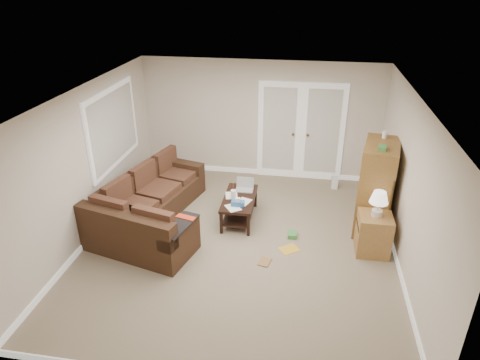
% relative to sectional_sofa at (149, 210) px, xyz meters
% --- Properties ---
extents(floor, '(5.50, 5.50, 0.00)m').
position_rel_sectional_sofa_xyz_m(floor, '(1.65, -0.26, -0.32)').
color(floor, gray).
rests_on(floor, ground).
extents(ceiling, '(5.00, 5.50, 0.02)m').
position_rel_sectional_sofa_xyz_m(ceiling, '(1.65, -0.26, 2.18)').
color(ceiling, white).
rests_on(ceiling, wall_back).
extents(wall_left, '(0.02, 5.50, 2.50)m').
position_rel_sectional_sofa_xyz_m(wall_left, '(-0.85, -0.26, 0.93)').
color(wall_left, beige).
rests_on(wall_left, floor).
extents(wall_right, '(0.02, 5.50, 2.50)m').
position_rel_sectional_sofa_xyz_m(wall_right, '(4.15, -0.26, 0.93)').
color(wall_right, beige).
rests_on(wall_right, floor).
extents(wall_back, '(5.00, 0.02, 2.50)m').
position_rel_sectional_sofa_xyz_m(wall_back, '(1.65, 2.49, 0.93)').
color(wall_back, beige).
rests_on(wall_back, floor).
extents(wall_front, '(5.00, 0.02, 2.50)m').
position_rel_sectional_sofa_xyz_m(wall_front, '(1.65, -3.01, 0.93)').
color(wall_front, beige).
rests_on(wall_front, floor).
extents(baseboards, '(5.00, 5.50, 0.10)m').
position_rel_sectional_sofa_xyz_m(baseboards, '(1.65, -0.26, -0.27)').
color(baseboards, white).
rests_on(baseboards, floor).
extents(french_doors, '(1.80, 0.05, 2.13)m').
position_rel_sectional_sofa_xyz_m(french_doors, '(2.50, 2.45, 0.71)').
color(french_doors, white).
rests_on(french_doors, floor).
extents(window_left, '(0.05, 1.92, 1.42)m').
position_rel_sectional_sofa_xyz_m(window_left, '(-0.82, 0.74, 1.23)').
color(window_left, white).
rests_on(window_left, wall_left).
extents(sectional_sofa, '(1.93, 3.02, 0.82)m').
position_rel_sectional_sofa_xyz_m(sectional_sofa, '(0.00, 0.00, 0.00)').
color(sectional_sofa, '#3A2516').
rests_on(sectional_sofa, floor).
extents(coffee_table, '(0.56, 1.10, 0.75)m').
position_rel_sectional_sofa_xyz_m(coffee_table, '(1.52, 0.51, -0.08)').
color(coffee_table, black).
rests_on(coffee_table, floor).
extents(tv_armoire, '(0.71, 1.06, 1.69)m').
position_rel_sectional_sofa_xyz_m(tv_armoire, '(3.84, 0.60, 0.47)').
color(tv_armoire, brown).
rests_on(tv_armoire, floor).
extents(side_cabinet, '(0.51, 0.51, 1.09)m').
position_rel_sectional_sofa_xyz_m(side_cabinet, '(3.78, -0.14, 0.07)').
color(side_cabinet, olive).
rests_on(side_cabinet, floor).
extents(space_heater, '(0.13, 0.10, 0.31)m').
position_rel_sectional_sofa_xyz_m(space_heater, '(3.27, 2.03, -0.17)').
color(space_heater, white).
rests_on(space_heater, floor).
extents(floor_magazine, '(0.38, 0.37, 0.01)m').
position_rel_sectional_sofa_xyz_m(floor_magazine, '(2.48, -0.31, -0.32)').
color(floor_magazine, gold).
rests_on(floor_magazine, floor).
extents(floor_greenbox, '(0.15, 0.20, 0.08)m').
position_rel_sectional_sofa_xyz_m(floor_greenbox, '(2.50, 0.08, -0.28)').
color(floor_greenbox, '#3D843C').
rests_on(floor_greenbox, floor).
extents(floor_book, '(0.21, 0.26, 0.02)m').
position_rel_sectional_sofa_xyz_m(floor_book, '(2.04, -0.70, -0.31)').
color(floor_book, olive).
rests_on(floor_book, floor).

